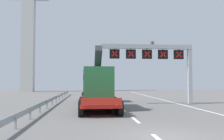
# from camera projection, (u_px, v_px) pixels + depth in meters

# --- Properties ---
(ground) EXTENTS (112.00, 112.00, 0.00)m
(ground) POSITION_uv_depth(u_px,v_px,m) (166.00, 138.00, 10.18)
(ground) COLOR slate
(lane_markings) EXTENTS (0.20, 45.87, 0.01)m
(lane_markings) POSITION_uv_depth(u_px,v_px,m) (116.00, 104.00, 25.69)
(lane_markings) COLOR silver
(lane_markings) RESTS_ON ground
(edge_line_right) EXTENTS (0.20, 63.00, 0.01)m
(edge_line_right) POSITION_uv_depth(u_px,v_px,m) (190.00, 107.00, 22.70)
(edge_line_right) COLOR silver
(edge_line_right) RESTS_ON ground
(overhead_lane_gantry) EXTENTS (9.87, 0.90, 6.56)m
(overhead_lane_gantry) POSITION_uv_depth(u_px,v_px,m) (158.00, 56.00, 25.23)
(overhead_lane_gantry) COLOR #9EA0A5
(overhead_lane_gantry) RESTS_ON ground
(heavy_haul_truck_red) EXTENTS (3.15, 14.09, 5.30)m
(heavy_haul_truck_red) POSITION_uv_depth(u_px,v_px,m) (96.00, 85.00, 23.72)
(heavy_haul_truck_red) COLOR red
(heavy_haul_truck_red) RESTS_ON ground
(guardrail_left) EXTENTS (0.13, 36.04, 0.76)m
(guardrail_left) POSITION_uv_depth(u_px,v_px,m) (54.00, 99.00, 25.47)
(guardrail_left) COLOR #999EA3
(guardrail_left) RESTS_ON ground
(bridge_pylon_distant) EXTENTS (9.00, 2.00, 35.60)m
(bridge_pylon_distant) POSITION_uv_depth(u_px,v_px,m) (29.00, 13.00, 55.62)
(bridge_pylon_distant) COLOR #B7B7B2
(bridge_pylon_distant) RESTS_ON ground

